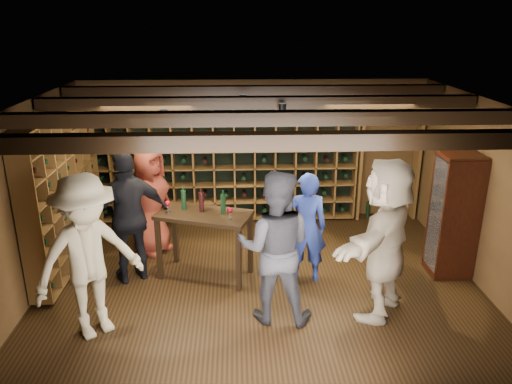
{
  "coord_description": "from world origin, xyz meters",
  "views": [
    {
      "loc": [
        -0.32,
        -6.13,
        3.53
      ],
      "look_at": [
        -0.06,
        0.2,
        1.28
      ],
      "focal_mm": 35.0,
      "sensor_mm": 36.0,
      "label": 1
    }
  ],
  "objects_px": {
    "guest_red_floral": "(151,201)",
    "tasting_table": "(204,221)",
    "guest_beige": "(385,238)",
    "man_grey_suit": "(275,247)",
    "guest_khaki": "(88,257)",
    "man_blue_shirt": "(306,228)",
    "guest_woman_black": "(130,217)",
    "display_cabinet": "(453,218)"
  },
  "relations": [
    {
      "from": "guest_red_floral",
      "to": "tasting_table",
      "type": "xyz_separation_m",
      "value": [
        0.86,
        -0.82,
        -0.01
      ]
    },
    {
      "from": "guest_red_floral",
      "to": "guest_beige",
      "type": "distance_m",
      "value": 3.59
    },
    {
      "from": "man_grey_suit",
      "to": "guest_khaki",
      "type": "height_order",
      "value": "guest_khaki"
    },
    {
      "from": "guest_red_floral",
      "to": "man_blue_shirt",
      "type": "bearing_deg",
      "value": -82.75
    },
    {
      "from": "man_blue_shirt",
      "to": "man_grey_suit",
      "type": "xyz_separation_m",
      "value": [
        -0.5,
        -0.92,
        0.16
      ]
    },
    {
      "from": "guest_woman_black",
      "to": "guest_beige",
      "type": "height_order",
      "value": "guest_beige"
    },
    {
      "from": "man_grey_suit",
      "to": "guest_woman_black",
      "type": "xyz_separation_m",
      "value": [
        -1.9,
        1.04,
        -0.01
      ]
    },
    {
      "from": "guest_khaki",
      "to": "guest_beige",
      "type": "height_order",
      "value": "guest_beige"
    },
    {
      "from": "man_blue_shirt",
      "to": "tasting_table",
      "type": "distance_m",
      "value": 1.41
    },
    {
      "from": "guest_red_floral",
      "to": "guest_beige",
      "type": "xyz_separation_m",
      "value": [
        3.08,
        -1.84,
        0.16
      ]
    },
    {
      "from": "man_grey_suit",
      "to": "display_cabinet",
      "type": "bearing_deg",
      "value": -149.09
    },
    {
      "from": "display_cabinet",
      "to": "guest_khaki",
      "type": "relative_size",
      "value": 0.9
    },
    {
      "from": "man_grey_suit",
      "to": "guest_red_floral",
      "type": "xyz_separation_m",
      "value": [
        -1.76,
        1.91,
        -0.1
      ]
    },
    {
      "from": "man_blue_shirt",
      "to": "guest_beige",
      "type": "bearing_deg",
      "value": 136.04
    },
    {
      "from": "man_grey_suit",
      "to": "guest_beige",
      "type": "bearing_deg",
      "value": -167.68
    },
    {
      "from": "guest_red_floral",
      "to": "man_grey_suit",
      "type": "bearing_deg",
      "value": -106.44
    },
    {
      "from": "guest_khaki",
      "to": "guest_beige",
      "type": "relative_size",
      "value": 0.97
    },
    {
      "from": "display_cabinet",
      "to": "guest_khaki",
      "type": "xyz_separation_m",
      "value": [
        -4.7,
        -1.24,
        0.12
      ]
    },
    {
      "from": "tasting_table",
      "to": "man_blue_shirt",
      "type": "bearing_deg",
      "value": 11.89
    },
    {
      "from": "guest_beige",
      "to": "guest_woman_black",
      "type": "bearing_deg",
      "value": -71.19
    },
    {
      "from": "man_blue_shirt",
      "to": "guest_red_floral",
      "type": "xyz_separation_m",
      "value": [
        -2.26,
        0.99,
        0.06
      ]
    },
    {
      "from": "guest_woman_black",
      "to": "tasting_table",
      "type": "relative_size",
      "value": 1.32
    },
    {
      "from": "guest_red_floral",
      "to": "tasting_table",
      "type": "relative_size",
      "value": 1.2
    },
    {
      "from": "guest_beige",
      "to": "man_grey_suit",
      "type": "bearing_deg",
      "value": -51.48
    },
    {
      "from": "guest_woman_black",
      "to": "tasting_table",
      "type": "distance_m",
      "value": 1.01
    },
    {
      "from": "tasting_table",
      "to": "display_cabinet",
      "type": "bearing_deg",
      "value": 17.65
    },
    {
      "from": "display_cabinet",
      "to": "guest_red_floral",
      "type": "bearing_deg",
      "value": 168.5
    },
    {
      "from": "guest_khaki",
      "to": "tasting_table",
      "type": "relative_size",
      "value": 1.38
    },
    {
      "from": "guest_beige",
      "to": "man_blue_shirt",
      "type": "bearing_deg",
      "value": -100.25
    },
    {
      "from": "man_grey_suit",
      "to": "tasting_table",
      "type": "xyz_separation_m",
      "value": [
        -0.9,
        1.08,
        -0.11
      ]
    },
    {
      "from": "man_blue_shirt",
      "to": "guest_beige",
      "type": "xyz_separation_m",
      "value": [
        0.83,
        -0.85,
        0.22
      ]
    },
    {
      "from": "man_blue_shirt",
      "to": "guest_red_floral",
      "type": "bearing_deg",
      "value": -21.9
    },
    {
      "from": "display_cabinet",
      "to": "man_grey_suit",
      "type": "height_order",
      "value": "man_grey_suit"
    },
    {
      "from": "display_cabinet",
      "to": "man_blue_shirt",
      "type": "height_order",
      "value": "display_cabinet"
    },
    {
      "from": "tasting_table",
      "to": "guest_red_floral",
      "type": "bearing_deg",
      "value": 154.74
    },
    {
      "from": "guest_woman_black",
      "to": "tasting_table",
      "type": "xyz_separation_m",
      "value": [
        1.0,
        0.05,
        -0.1
      ]
    },
    {
      "from": "guest_red_floral",
      "to": "guest_beige",
      "type": "height_order",
      "value": "guest_beige"
    },
    {
      "from": "guest_khaki",
      "to": "tasting_table",
      "type": "distance_m",
      "value": 1.79
    },
    {
      "from": "guest_woman_black",
      "to": "guest_khaki",
      "type": "relative_size",
      "value": 0.96
    },
    {
      "from": "guest_beige",
      "to": "tasting_table",
      "type": "distance_m",
      "value": 2.45
    },
    {
      "from": "guest_woman_black",
      "to": "guest_beige",
      "type": "bearing_deg",
      "value": 135.92
    },
    {
      "from": "guest_khaki",
      "to": "tasting_table",
      "type": "height_order",
      "value": "guest_khaki"
    }
  ]
}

